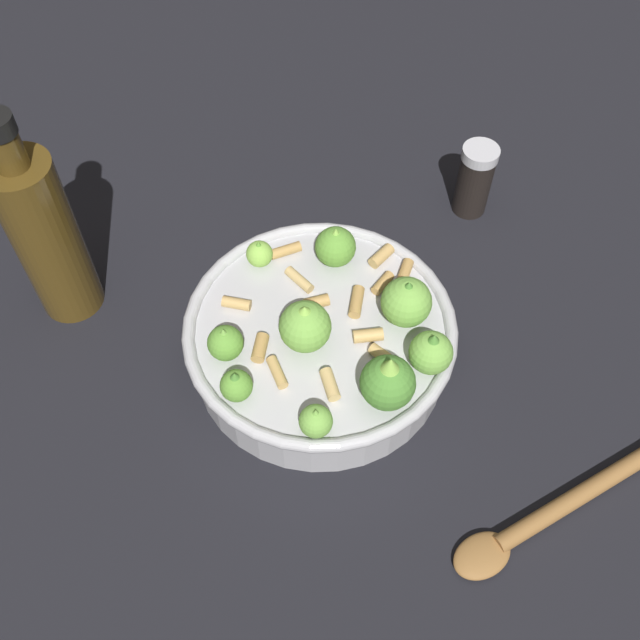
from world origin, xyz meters
TOP-DOWN VIEW (x-y plane):
  - ground_plane at (0.00, 0.00)m, footprint 2.40×2.40m
  - cooking_pan at (0.00, -0.00)m, footprint 0.26×0.26m
  - pepper_shaker at (0.19, 0.18)m, footprint 0.04×0.04m
  - olive_oil_bottle at (-0.24, 0.10)m, footprint 0.06×0.06m
  - wooden_spoon at (0.17, -0.19)m, footprint 0.22×0.11m

SIDE VIEW (x-z plane):
  - ground_plane at x=0.00m, z-range 0.00..0.00m
  - wooden_spoon at x=0.17m, z-range 0.00..0.02m
  - cooking_pan at x=0.00m, z-range -0.02..0.10m
  - pepper_shaker at x=0.19m, z-range 0.00..0.09m
  - olive_oil_bottle at x=-0.24m, z-range -0.02..0.22m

